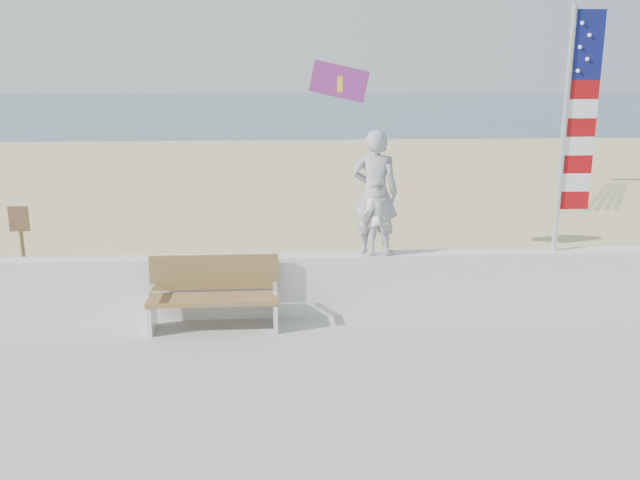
# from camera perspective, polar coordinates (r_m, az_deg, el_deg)

# --- Properties ---
(ground) EXTENTS (220.00, 220.00, 0.00)m
(ground) POSITION_cam_1_polar(r_m,az_deg,el_deg) (8.35, -0.52, -12.09)
(ground) COLOR #335066
(ground) RESTS_ON ground
(sand) EXTENTS (90.00, 40.00, 0.08)m
(sand) POSITION_cam_1_polar(r_m,az_deg,el_deg) (16.89, -2.38, 1.59)
(sand) COLOR #C9BB86
(sand) RESTS_ON ground
(seawall) EXTENTS (30.00, 0.35, 0.90)m
(seawall) POSITION_cam_1_polar(r_m,az_deg,el_deg) (9.97, -1.23, -3.76)
(seawall) COLOR silver
(seawall) RESTS_ON boardwalk
(adult) EXTENTS (0.75, 0.59, 1.81)m
(adult) POSITION_cam_1_polar(r_m,az_deg,el_deg) (9.74, 4.66, 3.98)
(adult) COLOR #95959A
(adult) RESTS_ON seawall
(child) EXTENTS (0.61, 0.50, 1.16)m
(child) POSITION_cam_1_polar(r_m,az_deg,el_deg) (9.81, 4.70, 2.11)
(child) COLOR white
(child) RESTS_ON seawall
(bench) EXTENTS (1.80, 0.57, 1.00)m
(bench) POSITION_cam_1_polar(r_m,az_deg,el_deg) (9.55, -8.91, -4.37)
(bench) COLOR olive
(bench) RESTS_ON boardwalk
(flag) EXTENTS (0.50, 0.08, 3.50)m
(flag) POSITION_cam_1_polar(r_m,az_deg,el_deg) (10.43, 20.56, 9.40)
(flag) COLOR silver
(flag) RESTS_ON seawall
(parafoil_kite) EXTENTS (1.12, 0.39, 0.75)m
(parafoil_kite) POSITION_cam_1_polar(r_m,az_deg,el_deg) (12.46, 1.75, 13.18)
(parafoil_kite) COLOR red
(parafoil_kite) RESTS_ON ground
(sign) EXTENTS (0.32, 0.07, 1.46)m
(sign) POSITION_cam_1_polar(r_m,az_deg,el_deg) (12.21, -23.84, -0.11)
(sign) COLOR olive
(sign) RESTS_ON sand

